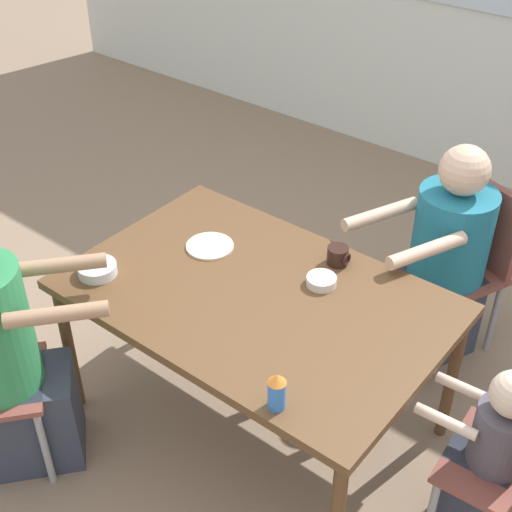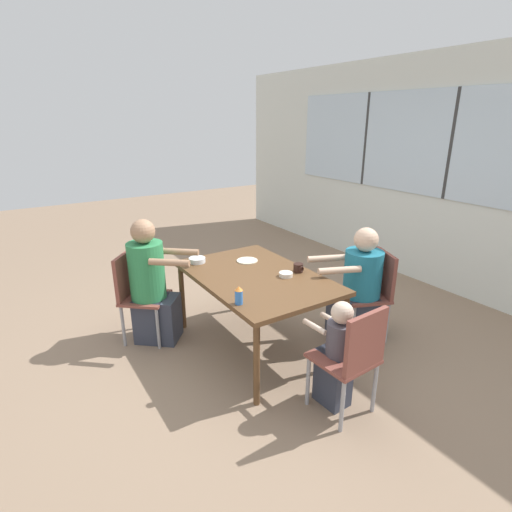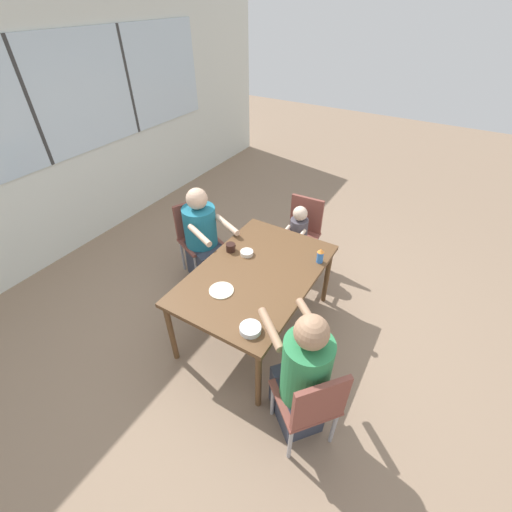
# 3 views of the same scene
# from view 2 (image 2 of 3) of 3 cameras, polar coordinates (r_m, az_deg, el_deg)

# --- Properties ---
(ground_plane) EXTENTS (16.00, 16.00, 0.00)m
(ground_plane) POSITION_cam_2_polar(r_m,az_deg,el_deg) (3.91, 0.00, -12.60)
(ground_plane) COLOR #8C725B
(wall_back_with_windows) EXTENTS (8.40, 0.08, 2.80)m
(wall_back_with_windows) POSITION_cam_2_polar(r_m,az_deg,el_deg) (5.34, 25.85, 10.60)
(wall_back_with_windows) COLOR silver
(wall_back_with_windows) RESTS_ON ground_plane
(dining_table) EXTENTS (1.49, 0.98, 0.72)m
(dining_table) POSITION_cam_2_polar(r_m,az_deg,el_deg) (3.60, 0.00, -3.57)
(dining_table) COLOR brown
(dining_table) RESTS_ON ground_plane
(chair_for_woman_green_shirt) EXTENTS (0.52, 0.52, 0.86)m
(chair_for_woman_green_shirt) POSITION_cam_2_polar(r_m,az_deg,el_deg) (4.01, 16.56, -4.30)
(chair_for_woman_green_shirt) COLOR brown
(chair_for_woman_green_shirt) RESTS_ON ground_plane
(chair_for_man_blue_shirt) EXTENTS (0.56, 0.56, 0.86)m
(chair_for_man_blue_shirt) POSITION_cam_2_polar(r_m,az_deg,el_deg) (3.97, -16.86, -4.59)
(chair_for_man_blue_shirt) COLOR brown
(chair_for_man_blue_shirt) RESTS_ON ground_plane
(chair_for_toddler) EXTENTS (0.42, 0.42, 0.86)m
(chair_for_toddler) POSITION_cam_2_polar(r_m,az_deg,el_deg) (2.92, 13.82, -13.42)
(chair_for_toddler) COLOR brown
(chair_for_toddler) RESTS_ON ground_plane
(person_woman_green_shirt) EXTENTS (0.57, 0.72, 1.11)m
(person_woman_green_shirt) POSITION_cam_2_polar(r_m,az_deg,el_deg) (3.95, 14.29, -4.82)
(person_woman_green_shirt) COLOR #333847
(person_woman_green_shirt) RESTS_ON ground_plane
(person_man_blue_shirt) EXTENTS (0.63, 0.66, 1.20)m
(person_man_blue_shirt) POSITION_cam_2_polar(r_m,az_deg,el_deg) (3.89, -14.67, -4.39)
(person_man_blue_shirt) COLOR #333847
(person_man_blue_shirt) RESTS_ON ground_plane
(person_toddler) EXTENTS (0.39, 0.23, 0.86)m
(person_toddler) POSITION_cam_2_polar(r_m,az_deg,el_deg) (3.07, 11.35, -14.03)
(person_toddler) COLOR #333847
(person_toddler) RESTS_ON ground_plane
(coffee_mug) EXTENTS (0.09, 0.09, 0.08)m
(coffee_mug) POSITION_cam_2_polar(r_m,az_deg,el_deg) (3.65, 6.08, -1.69)
(coffee_mug) COLOR black
(coffee_mug) RESTS_ON dining_table
(sippy_cup) EXTENTS (0.06, 0.06, 0.14)m
(sippy_cup) POSITION_cam_2_polar(r_m,az_deg,el_deg) (3.02, -2.47, -5.59)
(sippy_cup) COLOR blue
(sippy_cup) RESTS_ON dining_table
(bowl_white_shallow) EXTENTS (0.12, 0.12, 0.04)m
(bowl_white_shallow) POSITION_cam_2_polar(r_m,az_deg,el_deg) (3.55, 4.29, -2.64)
(bowl_white_shallow) COLOR silver
(bowl_white_shallow) RESTS_ON dining_table
(bowl_cereal) EXTENTS (0.16, 0.16, 0.05)m
(bowl_cereal) POSITION_cam_2_polar(r_m,az_deg,el_deg) (3.92, -8.41, -0.58)
(bowl_cereal) COLOR silver
(bowl_cereal) RESTS_ON dining_table
(plate_tortillas) EXTENTS (0.21, 0.21, 0.01)m
(plate_tortillas) POSITION_cam_2_polar(r_m,az_deg,el_deg) (3.92, -1.27, -0.66)
(plate_tortillas) COLOR beige
(plate_tortillas) RESTS_ON dining_table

